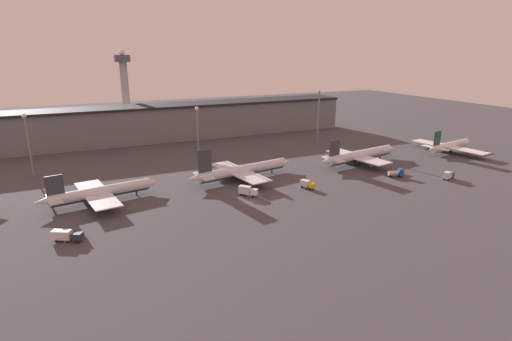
{
  "coord_description": "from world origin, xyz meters",
  "views": [
    {
      "loc": [
        -49.46,
        -111.22,
        47.26
      ],
      "look_at": [
        8.38,
        14.19,
        6.0
      ],
      "focal_mm": 28.0,
      "sensor_mm": 36.0,
      "label": 1
    }
  ],
  "objects": [
    {
      "name": "ground",
      "position": [
        0.0,
        0.0,
        0.0
      ],
      "size": [
        600.0,
        600.0,
        0.0
      ],
      "primitive_type": "plane",
      "color": "#423F44"
    },
    {
      "name": "terminal_building",
      "position": [
        0.0,
        108.74,
        9.78
      ],
      "size": [
        207.56,
        21.37,
        19.44
      ],
      "color": "slate",
      "rests_on": "ground"
    },
    {
      "name": "airplane_1",
      "position": [
        -44.3,
        20.9,
        3.28
      ],
      "size": [
        39.31,
        31.5,
        11.34
      ],
      "rotation": [
        0.0,
        0.0,
        0.17
      ],
      "color": "silver",
      "rests_on": "ground"
    },
    {
      "name": "airplane_2",
      "position": [
        7.12,
        24.22,
        3.41
      ],
      "size": [
        46.46,
        32.86,
        13.88
      ],
      "rotation": [
        0.0,
        0.0,
        0.17
      ],
      "color": "silver",
      "rests_on": "ground"
    },
    {
      "name": "airplane_3",
      "position": [
        62.43,
        23.05,
        3.65
      ],
      "size": [
        46.48,
        31.29,
        12.51
      ],
      "rotation": [
        0.0,
        0.0,
        0.17
      ],
      "color": "silver",
      "rests_on": "ground"
    },
    {
      "name": "airplane_4",
      "position": [
        115.8,
        21.42,
        3.12
      ],
      "size": [
        35.7,
        37.4,
        11.66
      ],
      "rotation": [
        0.0,
        0.0,
        0.17
      ],
      "color": "white",
      "rests_on": "ground"
    },
    {
      "name": "service_vehicle_0",
      "position": [
        62.83,
        1.22,
        1.7
      ],
      "size": [
        6.2,
        3.66,
        3.34
      ],
      "rotation": [
        0.0,
        0.0,
        -0.32
      ],
      "color": "#195199",
      "rests_on": "ground"
    },
    {
      "name": "service_vehicle_1",
      "position": [
        -54.73,
        -5.4,
        1.74
      ],
      "size": [
        7.82,
        5.56,
        3.04
      ],
      "rotation": [
        0.0,
        0.0,
        -0.5
      ],
      "color": "#282D38",
      "rests_on": "ground"
    },
    {
      "name": "service_vehicle_2",
      "position": [
        1.45,
        6.24,
        1.88
      ],
      "size": [
        6.0,
        6.19,
        3.38
      ],
      "rotation": [
        0.0,
        0.0,
        -0.82
      ],
      "color": "white",
      "rests_on": "ground"
    },
    {
      "name": "service_vehicle_3",
      "position": [
        24.03,
        4.43,
        1.63
      ],
      "size": [
        3.89,
        5.66,
        2.89
      ],
      "rotation": [
        0.0,
        0.0,
        -1.19
      ],
      "color": "gold",
      "rests_on": "ground"
    },
    {
      "name": "service_vehicle_4",
      "position": [
        78.99,
        -9.41,
        1.78
      ],
      "size": [
        5.81,
        3.5,
        3.18
      ],
      "rotation": [
        0.0,
        0.0,
        0.28
      ],
      "color": "#195199",
      "rests_on": "ground"
    },
    {
      "name": "lamp_post_0",
      "position": [
        -66.27,
        62.18,
        15.79
      ],
      "size": [
        1.8,
        1.8,
        24.79
      ],
      "color": "slate",
      "rests_on": "ground"
    },
    {
      "name": "lamp_post_1",
      "position": [
        1.31,
        62.18,
        15.16
      ],
      "size": [
        1.8,
        1.8,
        23.66
      ],
      "color": "slate",
      "rests_on": "ground"
    },
    {
      "name": "lamp_post_2",
      "position": [
        66.14,
        62.18,
        18.09
      ],
      "size": [
        1.8,
        1.8,
        29.0
      ],
      "color": "slate",
      "rests_on": "ground"
    },
    {
      "name": "control_tower",
      "position": [
        -19.41,
        139.03,
        27.8
      ],
      "size": [
        9.0,
        9.0,
        48.23
      ],
      "color": "#99999E",
      "rests_on": "ground"
    }
  ]
}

